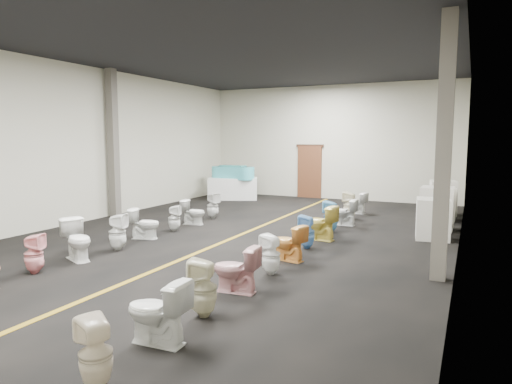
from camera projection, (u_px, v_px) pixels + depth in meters
floor at (236, 237)px, 11.25m from camera, size 16.00×16.00×0.00m
ceiling at (235, 49)px, 10.72m from camera, size 16.00×16.00×0.00m
wall_back at (330, 142)px, 18.16m from camera, size 10.00×0.00×10.00m
wall_left at (82, 144)px, 13.12m from camera, size 0.00×16.00×16.00m
wall_right at (462, 147)px, 8.85m from camera, size 0.00×16.00×16.00m
aisle_stripe at (236, 237)px, 11.25m from camera, size 0.12×15.60×0.01m
back_door at (310, 172)px, 18.59m from camera, size 1.00×0.10×2.10m
door_frame at (310, 146)px, 18.47m from camera, size 1.15×0.08×0.10m
column_left at (113, 144)px, 13.91m from camera, size 0.25×0.25×4.50m
column_right at (444, 149)px, 7.61m from camera, size 0.25×0.25×4.50m
display_table at (233, 188)px, 18.17m from camera, size 2.14×1.67×0.85m
bathtub at (233, 172)px, 18.09m from camera, size 1.86×0.70×0.55m
appliance_crate_a at (433, 219)px, 10.98m from camera, size 0.85×0.85×0.98m
appliance_crate_b at (437, 208)px, 12.15m from camera, size 0.83×0.83×1.13m
appliance_crate_c at (441, 204)px, 13.57m from camera, size 0.83×0.83×0.93m
appliance_crate_d at (443, 198)px, 14.43m from camera, size 0.88×0.88×1.09m
toilet_left_3 at (34, 254)px, 8.18m from camera, size 0.44×0.43×0.73m
toilet_left_4 at (78, 240)px, 9.09m from camera, size 0.92×0.74×0.82m
toilet_left_5 at (118, 232)px, 9.86m from camera, size 0.46×0.45×0.81m
toilet_left_6 at (145, 224)px, 11.02m from camera, size 0.81×0.61×0.73m
toilet_left_7 at (174, 218)px, 11.89m from camera, size 0.41×0.40×0.69m
toilet_left_8 at (193, 212)px, 12.86m from camera, size 0.72×0.46×0.69m
toilet_left_9 at (213, 206)px, 13.76m from camera, size 0.45×0.44×0.79m
toilet_right_0 at (96, 353)px, 4.40m from camera, size 0.43×0.43×0.72m
toilet_right_1 at (157, 312)px, 5.37m from camera, size 0.80×0.48×0.79m
toilet_right_2 at (204, 288)px, 6.19m from camera, size 0.45×0.45×0.81m
toilet_right_3 at (236, 269)px, 7.17m from camera, size 0.77×0.49×0.75m
toilet_right_4 at (271, 254)px, 8.13m from camera, size 0.41×0.41×0.73m
toilet_right_5 at (288, 243)px, 9.05m from camera, size 0.79×0.56×0.73m
toilet_right_6 at (307, 232)px, 10.04m from camera, size 0.36×0.35×0.74m
toilet_right_7 at (319, 223)px, 10.88m from camera, size 0.88×0.57×0.84m
toilet_right_8 at (331, 216)px, 11.80m from camera, size 0.38×0.37×0.82m
toilet_right_9 at (344, 212)px, 12.73m from camera, size 0.73×0.43×0.74m
toilet_right_10 at (350, 205)px, 13.71m from camera, size 0.40×0.39×0.83m
toilet_right_11 at (356, 203)px, 14.71m from camera, size 0.75×0.53×0.69m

